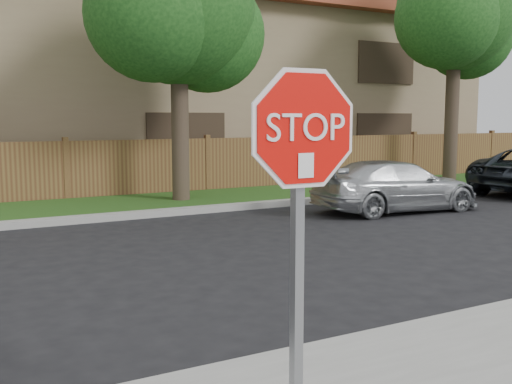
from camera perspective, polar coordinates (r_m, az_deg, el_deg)
ground at (r=5.93m, az=5.58°, el=-14.86°), size 90.00×90.00×0.00m
far_curb at (r=13.23m, az=-14.74°, el=-2.39°), size 70.00×0.30×0.15m
grass_strip at (r=14.82m, az=-16.30°, el=-1.50°), size 70.00×3.00×0.12m
fence at (r=16.29m, az=-17.61°, el=1.84°), size 70.00×0.12×1.60m
apartment_building at (r=21.79m, az=-20.81°, el=10.16°), size 35.20×9.20×7.20m
tree_mid at (r=15.41m, az=-7.16°, el=17.04°), size 4.80×3.90×7.35m
tree_right at (r=20.95m, az=18.81°, el=16.00°), size 4.80×3.90×8.20m
stop_sign at (r=3.66m, az=4.38°, el=1.02°), size 1.01×0.13×2.55m
sedan_right at (r=14.45m, az=13.20°, el=0.56°), size 4.26×1.98×1.20m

